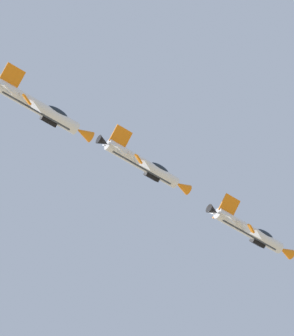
{
  "coord_description": "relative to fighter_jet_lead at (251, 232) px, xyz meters",
  "views": [
    {
      "loc": [
        5.16,
        -3.36,
        1.55
      ],
      "look_at": [
        0.58,
        68.88,
        84.49
      ],
      "focal_mm": 85.39,
      "sensor_mm": 36.0,
      "label": 1
    }
  ],
  "objects": [
    {
      "name": "fighter_jet_lead",
      "position": [
        0.0,
        0.0,
        0.0
      ],
      "size": [
        13.03,
        11.81,
        7.64
      ],
      "rotation": [
        0.0,
        0.85,
        5.42
      ],
      "color": "white"
    },
    {
      "name": "fighter_jet_left_wing",
      "position": [
        -14.78,
        -9.66,
        4.68
      ],
      "size": [
        13.03,
        11.85,
        7.81
      ],
      "rotation": [
        0.0,
        0.87,
        5.42
      ],
      "color": "white"
    },
    {
      "name": "fighter_jet_right_wing",
      "position": [
        -27.45,
        -22.45,
        2.07
      ],
      "size": [
        13.03,
        11.91,
        8.03
      ],
      "rotation": [
        0.0,
        0.91,
        5.42
      ],
      "color": "white"
    }
  ]
}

